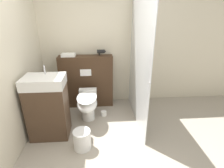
{
  "coord_description": "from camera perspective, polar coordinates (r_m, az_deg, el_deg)",
  "views": [
    {
      "loc": [
        -0.14,
        -1.76,
        1.94
      ],
      "look_at": [
        0.07,
        1.15,
        0.72
      ],
      "focal_mm": 28.0,
      "sensor_mm": 36.0,
      "label": 1
    }
  ],
  "objects": [
    {
      "name": "ground_plane",
      "position": [
        2.62,
        0.26,
        -25.0
      ],
      "size": [
        12.0,
        12.0,
        0.0
      ],
      "primitive_type": "plane",
      "color": "#9E9384"
    },
    {
      "name": "folded_towel",
      "position": [
        3.62,
        -14.03,
        9.2
      ],
      "size": [
        0.27,
        0.18,
        0.06
      ],
      "color": "white",
      "rests_on": "partition_panel"
    },
    {
      "name": "waste_bin",
      "position": [
        2.79,
        -9.72,
        -17.48
      ],
      "size": [
        0.26,
        0.26,
        0.31
      ],
      "color": "silver",
      "rests_on": "ground_plane"
    },
    {
      "name": "partition_panel",
      "position": [
        3.77,
        -8.24,
        0.85
      ],
      "size": [
        1.1,
        0.27,
        1.11
      ],
      "color": "#3D2819",
      "rests_on": "ground_plane"
    },
    {
      "name": "wall_back",
      "position": [
        3.77,
        -2.07,
        12.16
      ],
      "size": [
        8.0,
        0.06,
        2.5
      ],
      "color": "beige",
      "rests_on": "ground_plane"
    },
    {
      "name": "toilet",
      "position": [
        3.29,
        -8.02,
        -6.46
      ],
      "size": [
        0.36,
        0.66,
        0.54
      ],
      "color": "white",
      "rests_on": "ground_plane"
    },
    {
      "name": "shower_glass",
      "position": [
        3.09,
        8.61,
        6.39
      ],
      "size": [
        0.04,
        1.56,
        2.17
      ],
      "color": "silver",
      "rests_on": "ground_plane"
    },
    {
      "name": "hair_drier",
      "position": [
        3.6,
        -3.53,
        10.53
      ],
      "size": [
        0.18,
        0.08,
        0.12
      ],
      "color": "black",
      "rests_on": "partition_panel"
    },
    {
      "name": "spare_toilet_roll",
      "position": [
        3.55,
        -2.72,
        -9.53
      ],
      "size": [
        0.11,
        0.11,
        0.09
      ],
      "color": "white",
      "rests_on": "ground_plane"
    },
    {
      "name": "sink_vanity",
      "position": [
        2.99,
        -20.18,
        -7.1
      ],
      "size": [
        0.61,
        0.43,
        1.18
      ],
      "color": "#473323",
      "rests_on": "ground_plane"
    }
  ]
}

